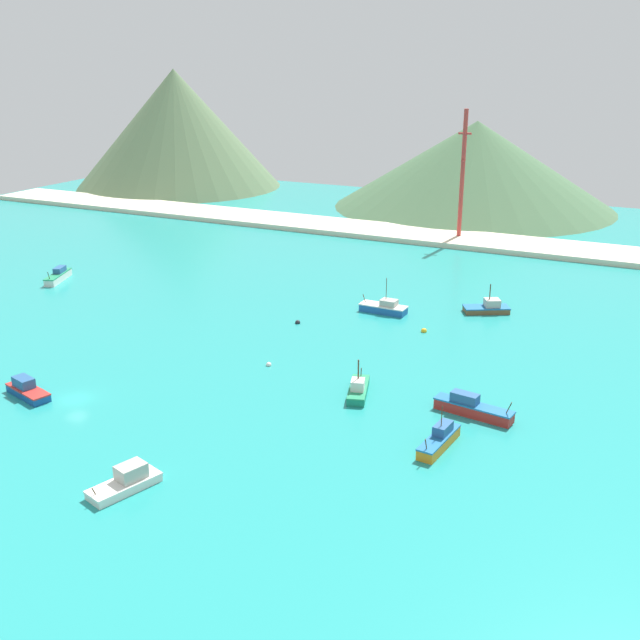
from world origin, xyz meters
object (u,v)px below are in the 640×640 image
(fishing_boat_5, at_px, (472,408))
(fishing_boat_7, at_px, (440,439))
(fishing_boat_6, at_px, (384,308))
(buoy_2, at_px, (269,365))
(buoy_0, at_px, (424,331))
(fishing_boat_1, at_px, (27,390))
(fishing_boat_0, at_px, (58,276))
(fishing_boat_2, at_px, (126,481))
(radio_tower, at_px, (462,175))
(fishing_boat_4, at_px, (488,308))
(buoy_1, at_px, (298,323))
(fishing_boat_3, at_px, (358,389))

(fishing_boat_5, distance_m, fishing_boat_7, 9.57)
(fishing_boat_5, xyz_separation_m, fishing_boat_6, (-24.07, 31.97, -0.08))
(buoy_2, bearing_deg, buoy_0, 56.17)
(buoy_0, bearing_deg, fishing_boat_7, -68.85)
(fishing_boat_1, xyz_separation_m, buoy_2, (23.16, 22.58, -0.74))
(fishing_boat_0, height_order, fishing_boat_2, fishing_boat_0)
(fishing_boat_0, distance_m, buoy_0, 74.23)
(fishing_boat_6, xyz_separation_m, radio_tower, (-3.65, 58.06, 14.69))
(fishing_boat_4, xyz_separation_m, buoy_2, (-22.16, -37.23, -0.69))
(fishing_boat_1, distance_m, buoy_0, 59.80)
(fishing_boat_4, bearing_deg, buoy_2, -120.76)
(fishing_boat_4, bearing_deg, buoy_1, -144.02)
(buoy_2, relative_size, radio_tower, 0.03)
(fishing_boat_7, distance_m, radio_tower, 104.05)
(fishing_boat_1, xyz_separation_m, fishing_boat_7, (52.26, 10.40, 0.07))
(fishing_boat_4, bearing_deg, fishing_boat_7, -82.01)
(radio_tower, bearing_deg, buoy_1, -95.87)
(fishing_boat_0, relative_size, buoy_1, 10.68)
(fishing_boat_0, relative_size, buoy_0, 9.76)
(fishing_boat_0, height_order, buoy_1, fishing_boat_0)
(fishing_boat_4, height_order, buoy_0, fishing_boat_4)
(fishing_boat_1, bearing_deg, fishing_boat_3, 26.45)
(fishing_boat_3, relative_size, fishing_boat_4, 1.00)
(fishing_boat_6, xyz_separation_m, buoy_1, (-10.80, -11.50, -0.75))
(fishing_boat_4, distance_m, buoy_2, 43.33)
(fishing_boat_7, bearing_deg, fishing_boat_3, 147.43)
(fishing_boat_1, xyz_separation_m, radio_tower, (25.70, 109.92, 14.72))
(buoy_2, bearing_deg, fishing_boat_1, -135.72)
(fishing_boat_2, bearing_deg, fishing_boat_0, 138.77)
(fishing_boat_5, xyz_separation_m, buoy_1, (-34.87, 20.47, -0.83))
(fishing_boat_3, relative_size, fishing_boat_6, 1.00)
(fishing_boat_6, xyz_separation_m, buoy_2, (-6.18, -29.28, -0.76))
(fishing_boat_1, bearing_deg, fishing_boat_0, 130.14)
(fishing_boat_3, relative_size, buoy_0, 8.78)
(fishing_boat_4, height_order, buoy_1, fishing_boat_4)
(fishing_boat_4, xyz_separation_m, buoy_1, (-26.78, -19.44, -0.67))
(fishing_boat_3, height_order, buoy_0, fishing_boat_3)
(fishing_boat_0, relative_size, fishing_boat_6, 1.11)
(fishing_boat_5, bearing_deg, fishing_boat_7, -96.91)
(fishing_boat_6, distance_m, fishing_boat_7, 47.38)
(fishing_boat_6, bearing_deg, fishing_boat_4, 26.45)
(fishing_boat_2, distance_m, fishing_boat_3, 33.52)
(fishing_boat_2, height_order, buoy_1, fishing_boat_2)
(fishing_boat_0, xyz_separation_m, buoy_0, (74.14, 3.53, -0.78))
(fishing_boat_7, height_order, buoy_1, fishing_boat_7)
(fishing_boat_6, distance_m, radio_tower, 60.00)
(fishing_boat_3, distance_m, buoy_2, 15.76)
(fishing_boat_7, distance_m, buoy_2, 31.56)
(fishing_boat_4, height_order, radio_tower, radio_tower)
(fishing_boat_6, relative_size, buoy_2, 10.75)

